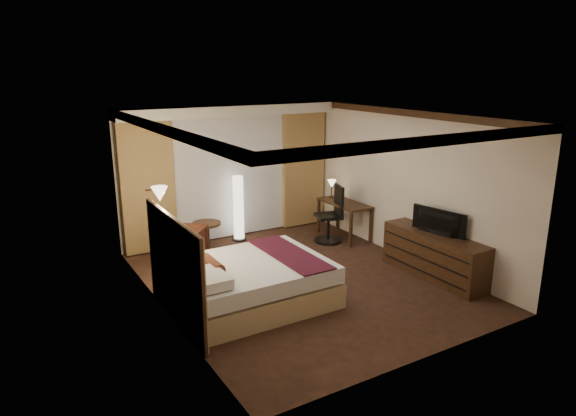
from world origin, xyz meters
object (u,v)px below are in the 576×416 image
armchair (183,244)px  bed (251,282)px  floor_lamp (238,208)px  side_table (207,238)px  desk (344,220)px  television (436,218)px  office_chair (329,214)px  dresser (434,255)px

armchair → bed: bearing=-41.0°
armchair → floor_lamp: size_ratio=0.55×
bed → side_table: bearing=83.8°
desk → television: 2.51m
side_table → floor_lamp: (0.85, 0.39, 0.37)m
television → side_table: bearing=32.3°
bed → armchair: 2.09m
desk → floor_lamp: bearing=153.1°
armchair → office_chair: size_ratio=0.63×
floor_lamp → office_chair: size_ratio=1.16×
dresser → desk: bearing=91.2°
side_table → desk: bearing=-11.9°
armchair → television: 4.39m
dresser → television: television is taller
armchair → desk: bearing=35.0°
bed → armchair: armchair is taller
armchair → dresser: size_ratio=0.37×
bed → television: (3.04, -0.68, 0.71)m
armchair → office_chair: 2.94m
desk → dresser: dresser is taller
office_chair → bed: bearing=-130.9°
floor_lamp → television: floor_lamp is taller
bed → side_table: size_ratio=3.73×
side_table → television: 4.17m
bed → armchair: bearing=98.5°
armchair → dresser: dresser is taller
bed → floor_lamp: size_ratio=1.67×
dresser → television: 0.66m
bed → desk: 3.49m
armchair → dresser: bearing=1.5°
floor_lamp → desk: 2.17m
floor_lamp → television: 3.93m
bed → office_chair: (2.60, 1.69, 0.25)m
floor_lamp → television: size_ratio=1.36×
floor_lamp → office_chair: (1.49, -1.02, -0.09)m
bed → office_chair: office_chair is taller
dresser → bed: bearing=167.4°
side_table → television: (2.79, -3.01, 0.74)m
armchair → floor_lamp: bearing=65.2°
armchair → television: (3.35, -2.75, 0.68)m
television → armchair: bearing=40.1°
floor_lamp → desk: size_ratio=1.10×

